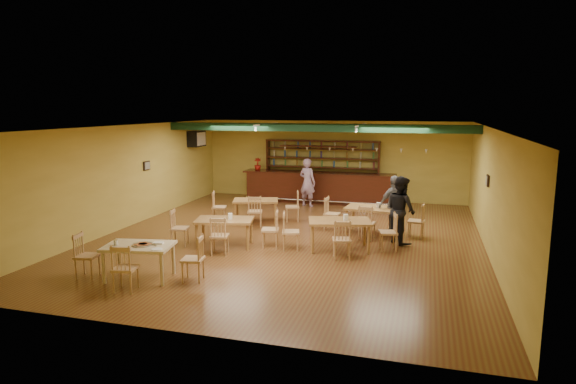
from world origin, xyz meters
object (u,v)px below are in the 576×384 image
(dining_table_a, at_px, (256,210))
(dining_table_d, at_px, (339,235))
(bar_counter, at_px, (318,187))
(near_table, at_px, (140,262))
(dining_table_c, at_px, (225,233))
(patron_right_a, at_px, (401,210))
(dining_table_b, at_px, (373,220))
(patron_bar, at_px, (307,182))

(dining_table_a, bearing_deg, dining_table_d, -55.16)
(dining_table_d, bearing_deg, bar_counter, 92.77)
(bar_counter, relative_size, near_table, 4.16)
(dining_table_c, distance_m, patron_right_a, 4.59)
(dining_table_a, relative_size, dining_table_b, 0.92)
(patron_right_a, bearing_deg, dining_table_a, 36.98)
(dining_table_c, height_order, dining_table_d, dining_table_d)
(dining_table_b, relative_size, near_table, 1.10)
(near_table, relative_size, patron_right_a, 0.77)
(dining_table_c, bearing_deg, bar_counter, 68.40)
(dining_table_a, bearing_deg, bar_counter, 54.36)
(near_table, relative_size, patron_bar, 0.79)
(bar_counter, relative_size, dining_table_c, 3.96)
(dining_table_a, relative_size, patron_bar, 0.79)
(patron_bar, height_order, patron_right_a, patron_right_a)
(dining_table_d, height_order, patron_right_a, patron_right_a)
(bar_counter, bearing_deg, dining_table_a, -108.48)
(patron_right_a, bearing_deg, patron_bar, 3.89)
(dining_table_a, xyz_separation_m, near_table, (-0.57, -5.58, 0.02))
(bar_counter, bearing_deg, dining_table_b, -58.87)
(dining_table_b, distance_m, near_table, 6.60)
(dining_table_d, bearing_deg, near_table, -152.84)
(bar_counter, xyz_separation_m, near_table, (-1.76, -9.15, -0.20))
(bar_counter, xyz_separation_m, dining_table_c, (-1.02, -6.43, -0.21))
(bar_counter, bearing_deg, dining_table_c, -99.03)
(near_table, bearing_deg, dining_table_a, 73.91)
(dining_table_a, bearing_deg, dining_table_b, -24.94)
(dining_table_d, bearing_deg, dining_table_c, 175.07)
(dining_table_c, bearing_deg, near_table, -117.75)
(bar_counter, bearing_deg, patron_right_a, -56.22)
(dining_table_a, relative_size, patron_right_a, 0.78)
(dining_table_a, xyz_separation_m, patron_right_a, (4.45, -1.30, 0.54))
(dining_table_b, relative_size, patron_bar, 0.86)
(bar_counter, distance_m, dining_table_d, 6.23)
(dining_table_a, distance_m, near_table, 5.60)
(dining_table_a, relative_size, dining_table_d, 0.91)
(bar_counter, distance_m, near_table, 9.32)
(dining_table_d, bearing_deg, patron_right_a, 22.75)
(dining_table_c, xyz_separation_m, patron_right_a, (4.28, 1.56, 0.53))
(dining_table_a, bearing_deg, dining_table_c, -103.69)
(dining_table_c, xyz_separation_m, dining_table_d, (2.87, 0.48, 0.02))
(near_table, bearing_deg, patron_right_a, 30.13)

